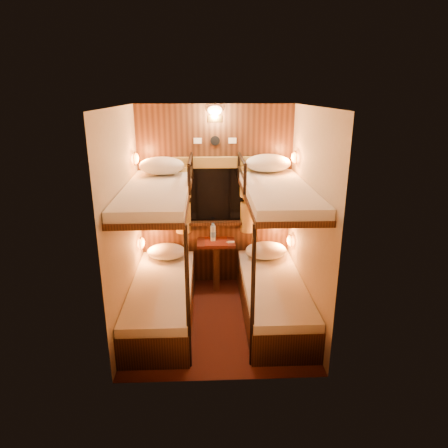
{
  "coord_description": "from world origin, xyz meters",
  "views": [
    {
      "loc": [
        -0.11,
        -4.1,
        2.54
      ],
      "look_at": [
        0.08,
        0.15,
        1.13
      ],
      "focal_mm": 32.0,
      "sensor_mm": 36.0,
      "label": 1
    }
  ],
  "objects_px": {
    "bottle_right": "(213,233)",
    "bunk_left": "(161,274)",
    "table": "(216,258)",
    "bottle_left": "(213,233)",
    "bunk_right": "(274,272)"
  },
  "relations": [
    {
      "from": "table",
      "to": "bottle_left",
      "type": "xyz_separation_m",
      "value": [
        -0.03,
        0.05,
        0.33
      ]
    },
    {
      "from": "bunk_left",
      "to": "bottle_right",
      "type": "height_order",
      "value": "bunk_left"
    },
    {
      "from": "bottle_right",
      "to": "bunk_right",
      "type": "bearing_deg",
      "value": -49.54
    },
    {
      "from": "bunk_left",
      "to": "bottle_right",
      "type": "distance_m",
      "value": 1.03
    },
    {
      "from": "bottle_left",
      "to": "bottle_right",
      "type": "xyz_separation_m",
      "value": [
        -0.0,
        -0.02,
        0.01
      ]
    },
    {
      "from": "bunk_right",
      "to": "bottle_right",
      "type": "height_order",
      "value": "bunk_right"
    },
    {
      "from": "bunk_right",
      "to": "bottle_right",
      "type": "relative_size",
      "value": 7.67
    },
    {
      "from": "bottle_right",
      "to": "bunk_left",
      "type": "bearing_deg",
      "value": -127.1
    },
    {
      "from": "bunk_left",
      "to": "bottle_left",
      "type": "xyz_separation_m",
      "value": [
        0.61,
        0.83,
        0.19
      ]
    },
    {
      "from": "bottle_right",
      "to": "table",
      "type": "bearing_deg",
      "value": -31.81
    },
    {
      "from": "bunk_right",
      "to": "bottle_left",
      "type": "xyz_separation_m",
      "value": [
        -0.68,
        0.83,
        0.19
      ]
    },
    {
      "from": "table",
      "to": "bunk_left",
      "type": "bearing_deg",
      "value": -129.67
    },
    {
      "from": "bunk_left",
      "to": "bottle_left",
      "type": "distance_m",
      "value": 1.05
    },
    {
      "from": "bottle_left",
      "to": "bottle_right",
      "type": "bearing_deg",
      "value": -101.55
    },
    {
      "from": "bunk_right",
      "to": "bottle_left",
      "type": "height_order",
      "value": "bunk_right"
    }
  ]
}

